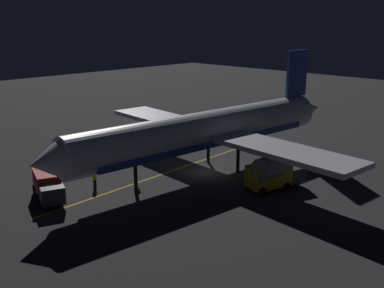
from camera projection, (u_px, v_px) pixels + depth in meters
The scene contains 9 objects.
ground_plane at pixel (205, 173), 49.63m from camera, with size 180.00×180.00×0.20m, color #313133.
apron_guide_stripe at pixel (161, 175), 48.67m from camera, with size 0.24×29.90×0.01m, color gold.
airliner at pixel (210, 131), 48.82m from camera, with size 34.08×39.33×12.28m.
baggage_truck at pixel (48, 186), 41.79m from camera, with size 5.81×3.84×2.45m.
catering_truck at pixel (273, 177), 44.18m from camera, with size 3.81×6.25×2.56m.
ground_crew_worker at pixel (95, 179), 44.70m from camera, with size 0.40×0.40×1.74m.
traffic_cone_near_left at pixel (76, 176), 47.65m from camera, with size 0.50×0.50×0.55m.
traffic_cone_near_right at pixel (112, 167), 50.45m from camera, with size 0.50×0.50×0.55m.
traffic_cone_under_wing at pixel (139, 190), 43.73m from camera, with size 0.50×0.50×0.55m.
Camera 1 is at (-31.92, 34.62, 15.95)m, focal length 43.10 mm.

